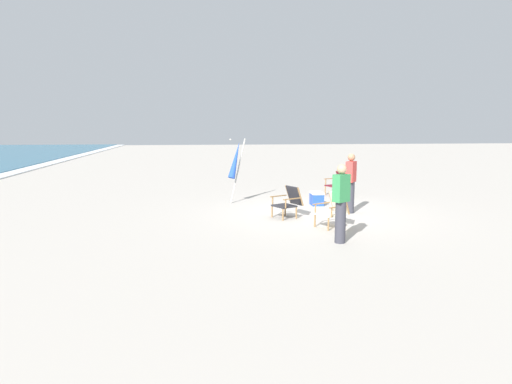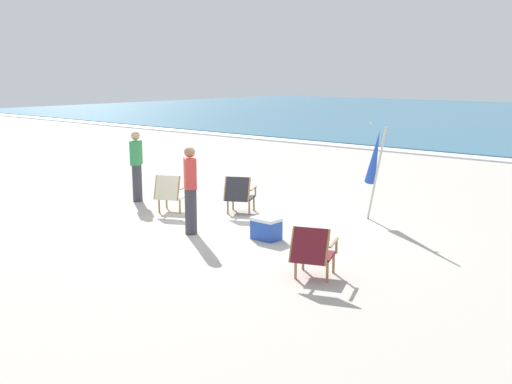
% 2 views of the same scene
% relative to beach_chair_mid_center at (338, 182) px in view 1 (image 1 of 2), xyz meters
% --- Properties ---
extents(ground_plane, '(80.00, 80.00, 0.00)m').
position_rel_beach_chair_mid_center_xyz_m(ground_plane, '(-3.02, 1.48, -0.43)').
color(ground_plane, '#B2AAA0').
extents(beach_chair_mid_center, '(0.80, 0.89, 0.80)m').
position_rel_beach_chair_mid_center_xyz_m(beach_chair_mid_center, '(0.00, 0.00, 0.00)').
color(beach_chair_mid_center, maroon).
rests_on(beach_chair_mid_center, ground).
extents(beach_chair_back_left, '(0.83, 0.87, 0.81)m').
position_rel_beach_chair_mid_center_xyz_m(beach_chair_back_left, '(-3.55, 2.37, 0.00)').
color(beach_chair_back_left, '#28282D').
rests_on(beach_chair_back_left, ground).
extents(beach_chair_front_left, '(0.82, 0.86, 0.82)m').
position_rel_beach_chair_mid_center_xyz_m(beach_chair_front_left, '(-4.76, 1.52, 0.01)').
color(beach_chair_front_left, beige).
rests_on(beach_chair_front_left, ground).
extents(umbrella_furled_blue, '(0.74, 0.65, 1.99)m').
position_rel_beach_chair_mid_center_xyz_m(umbrella_furled_blue, '(-1.05, 3.60, 0.87)').
color(umbrella_furled_blue, '#B7B2A8').
rests_on(umbrella_furled_blue, ground).
extents(person_near_chairs, '(0.36, 0.39, 1.63)m').
position_rel_beach_chair_mid_center_xyz_m(person_near_chairs, '(-6.19, 1.77, 0.41)').
color(person_near_chairs, '#383842').
rests_on(person_near_chairs, ground).
extents(person_by_waterline, '(0.39, 0.36, 1.63)m').
position_rel_beach_chair_mid_center_xyz_m(person_by_waterline, '(-3.15, 0.59, 0.41)').
color(person_by_waterline, '#383842').
rests_on(person_by_waterline, ground).
extents(cooler_box, '(0.49, 0.35, 0.40)m').
position_rel_beach_chair_mid_center_xyz_m(cooler_box, '(-1.86, 1.21, -0.23)').
color(cooler_box, blue).
rests_on(cooler_box, ground).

